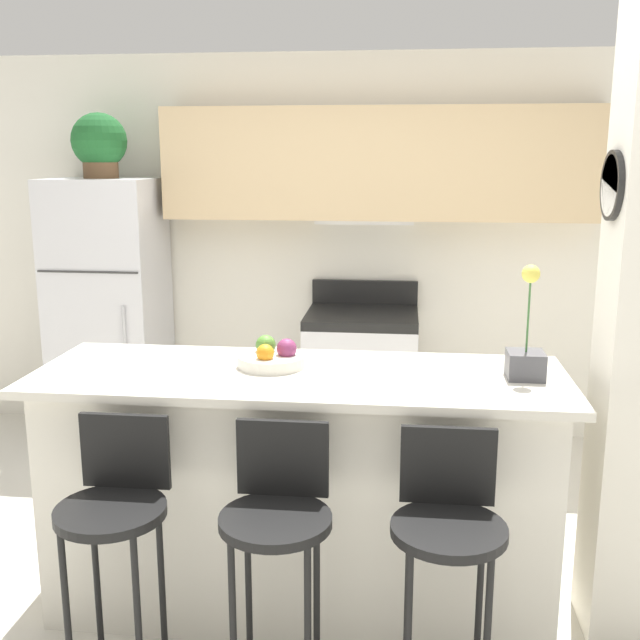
{
  "coord_description": "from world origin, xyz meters",
  "views": [
    {
      "loc": [
        0.41,
        -2.88,
        1.9
      ],
      "look_at": [
        0.0,
        0.75,
        1.09
      ],
      "focal_mm": 42.0,
      "sensor_mm": 36.0,
      "label": 1
    }
  ],
  "objects_px": {
    "bar_stool_right": "(448,530)",
    "orchid_vase": "(526,353)",
    "bar_stool_left": "(115,512)",
    "stove_range": "(361,380)",
    "bar_stool_mid": "(277,521)",
    "refrigerator": "(110,312)",
    "potted_plant_on_fridge": "(99,144)",
    "fruit_bowl": "(272,357)"
  },
  "relations": [
    {
      "from": "stove_range",
      "to": "bar_stool_mid",
      "type": "bearing_deg",
      "value": -93.69
    },
    {
      "from": "bar_stool_right",
      "to": "fruit_bowl",
      "type": "height_order",
      "value": "fruit_bowl"
    },
    {
      "from": "potted_plant_on_fridge",
      "to": "orchid_vase",
      "type": "height_order",
      "value": "potted_plant_on_fridge"
    },
    {
      "from": "bar_stool_right",
      "to": "orchid_vase",
      "type": "xyz_separation_m",
      "value": [
        0.32,
        0.57,
        0.47
      ]
    },
    {
      "from": "stove_range",
      "to": "bar_stool_right",
      "type": "xyz_separation_m",
      "value": [
        0.43,
        -2.36,
        0.21
      ]
    },
    {
      "from": "bar_stool_right",
      "to": "bar_stool_mid",
      "type": "bearing_deg",
      "value": 180.0
    },
    {
      "from": "refrigerator",
      "to": "bar_stool_mid",
      "type": "bearing_deg",
      "value": -57.01
    },
    {
      "from": "bar_stool_mid",
      "to": "bar_stool_right",
      "type": "height_order",
      "value": "same"
    },
    {
      "from": "bar_stool_mid",
      "to": "bar_stool_right",
      "type": "distance_m",
      "value": 0.58
    },
    {
      "from": "refrigerator",
      "to": "bar_stool_right",
      "type": "height_order",
      "value": "refrigerator"
    },
    {
      "from": "bar_stool_right",
      "to": "orchid_vase",
      "type": "height_order",
      "value": "orchid_vase"
    },
    {
      "from": "bar_stool_left",
      "to": "bar_stool_right",
      "type": "distance_m",
      "value": 1.16
    },
    {
      "from": "bar_stool_right",
      "to": "orchid_vase",
      "type": "bearing_deg",
      "value": 61.16
    },
    {
      "from": "orchid_vase",
      "to": "fruit_bowl",
      "type": "distance_m",
      "value": 1.02
    },
    {
      "from": "bar_stool_left",
      "to": "bar_stool_right",
      "type": "height_order",
      "value": "same"
    },
    {
      "from": "stove_range",
      "to": "bar_stool_mid",
      "type": "xyz_separation_m",
      "value": [
        -0.15,
        -2.36,
        0.21
      ]
    },
    {
      "from": "refrigerator",
      "to": "stove_range",
      "type": "height_order",
      "value": "refrigerator"
    },
    {
      "from": "stove_range",
      "to": "bar_stool_left",
      "type": "xyz_separation_m",
      "value": [
        -0.73,
        -2.36,
        0.21
      ]
    },
    {
      "from": "refrigerator",
      "to": "fruit_bowl",
      "type": "relative_size",
      "value": 6.24
    },
    {
      "from": "refrigerator",
      "to": "bar_stool_right",
      "type": "xyz_separation_m",
      "value": [
        2.11,
        -2.36,
        -0.21
      ]
    },
    {
      "from": "bar_stool_right",
      "to": "fruit_bowl",
      "type": "xyz_separation_m",
      "value": [
        -0.7,
        0.63,
        0.41
      ]
    },
    {
      "from": "stove_range",
      "to": "bar_stool_left",
      "type": "distance_m",
      "value": 2.48
    },
    {
      "from": "bar_stool_right",
      "to": "potted_plant_on_fridge",
      "type": "xyz_separation_m",
      "value": [
        -2.11,
        2.36,
        1.3
      ]
    },
    {
      "from": "potted_plant_on_fridge",
      "to": "bar_stool_right",
      "type": "bearing_deg",
      "value": -48.19
    },
    {
      "from": "refrigerator",
      "to": "orchid_vase",
      "type": "relative_size",
      "value": 3.88
    },
    {
      "from": "bar_stool_mid",
      "to": "fruit_bowl",
      "type": "height_order",
      "value": "fruit_bowl"
    },
    {
      "from": "stove_range",
      "to": "potted_plant_on_fridge",
      "type": "relative_size",
      "value": 2.61
    },
    {
      "from": "bar_stool_right",
      "to": "orchid_vase",
      "type": "relative_size",
      "value": 2.19
    },
    {
      "from": "refrigerator",
      "to": "fruit_bowl",
      "type": "distance_m",
      "value": 2.24
    },
    {
      "from": "stove_range",
      "to": "bar_stool_right",
      "type": "relative_size",
      "value": 1.08
    },
    {
      "from": "bar_stool_right",
      "to": "orchid_vase",
      "type": "distance_m",
      "value": 0.81
    },
    {
      "from": "bar_stool_left",
      "to": "orchid_vase",
      "type": "relative_size",
      "value": 2.19
    },
    {
      "from": "bar_stool_left",
      "to": "bar_stool_right",
      "type": "relative_size",
      "value": 1.0
    },
    {
      "from": "refrigerator",
      "to": "potted_plant_on_fridge",
      "type": "bearing_deg",
      "value": 119.19
    },
    {
      "from": "bar_stool_left",
      "to": "bar_stool_mid",
      "type": "distance_m",
      "value": 0.58
    },
    {
      "from": "refrigerator",
      "to": "bar_stool_right",
      "type": "relative_size",
      "value": 1.77
    },
    {
      "from": "bar_stool_right",
      "to": "fruit_bowl",
      "type": "relative_size",
      "value": 3.52
    },
    {
      "from": "refrigerator",
      "to": "bar_stool_left",
      "type": "bearing_deg",
      "value": -68.02
    },
    {
      "from": "stove_range",
      "to": "bar_stool_right",
      "type": "bearing_deg",
      "value": -79.75
    },
    {
      "from": "potted_plant_on_fridge",
      "to": "refrigerator",
      "type": "bearing_deg",
      "value": -60.81
    },
    {
      "from": "refrigerator",
      "to": "bar_stool_left",
      "type": "distance_m",
      "value": 2.55
    },
    {
      "from": "refrigerator",
      "to": "orchid_vase",
      "type": "distance_m",
      "value": 3.03
    }
  ]
}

